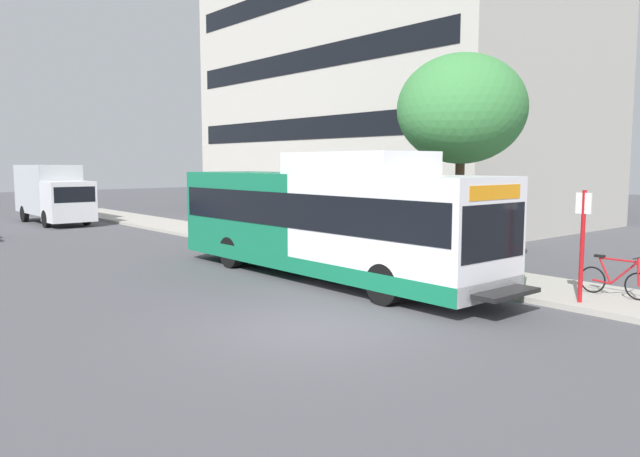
% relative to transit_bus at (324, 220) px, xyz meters
% --- Properties ---
extents(ground_plane, '(120.00, 120.00, 0.00)m').
position_rel_transit_bus_xyz_m(ground_plane, '(-3.87, 3.93, -1.70)').
color(ground_plane, '#4C4C51').
extents(sidewalk_curb, '(3.00, 56.00, 0.14)m').
position_rel_transit_bus_xyz_m(sidewalk_curb, '(3.13, 1.93, -1.63)').
color(sidewalk_curb, '#A8A399').
rests_on(sidewalk_curb, ground).
extents(transit_bus, '(2.58, 12.25, 3.65)m').
position_rel_transit_bus_xyz_m(transit_bus, '(0.00, 0.00, 0.00)').
color(transit_bus, white).
rests_on(transit_bus, ground).
extents(bus_stop_sign_pole, '(0.10, 0.36, 2.60)m').
position_rel_transit_bus_xyz_m(bus_stop_sign_pole, '(2.10, -6.66, -0.05)').
color(bus_stop_sign_pole, red).
rests_on(bus_stop_sign_pole, sidewalk_curb).
extents(bicycle_parked, '(0.52, 1.76, 1.02)m').
position_rel_transit_bus_xyz_m(bicycle_parked, '(3.35, -6.90, -1.14)').
color(bicycle_parked, black).
rests_on(bicycle_parked, sidewalk_curb).
extents(street_tree_near_stop, '(3.87, 3.87, 6.48)m').
position_rel_transit_bus_xyz_m(street_tree_near_stop, '(3.80, -1.92, 3.25)').
color(street_tree_near_stop, '#4C3823').
rests_on(street_tree_near_stop, sidewalk_curb).
extents(box_truck_background, '(2.32, 7.01, 3.25)m').
position_rel_transit_bus_xyz_m(box_truck_background, '(-0.95, 22.15, 0.04)').
color(box_truck_background, silver).
rests_on(box_truck_background, ground).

